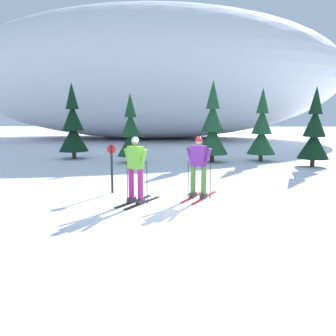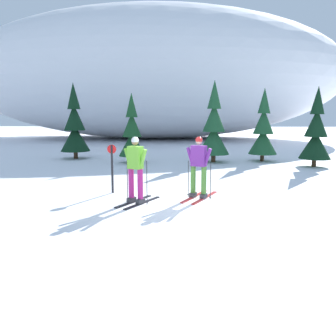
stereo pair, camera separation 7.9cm
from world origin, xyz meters
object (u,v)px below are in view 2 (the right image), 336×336
Objects in this scene: skier_purple_jacket at (199,166)px; pine_tree_far_right at (316,133)px; pine_tree_center_left at (132,134)px; skier_lime_jacket at (136,169)px; pine_tree_center at (214,128)px; trail_marker_post at (112,166)px; pine_tree_center_right at (263,131)px; pine_tree_far_left at (75,127)px.

skier_purple_jacket is 0.49× the size of pine_tree_far_right.
pine_tree_center_left is 0.94× the size of pine_tree_far_right.
pine_tree_far_right is at bearing 44.81° from skier_lime_jacket.
skier_lime_jacket is 0.45× the size of pine_tree_center.
trail_marker_post is (-2.68, 0.55, -0.10)m from skier_purple_jacket.
trail_marker_post is (-6.24, -7.83, -0.73)m from pine_tree_center_right.
pine_tree_center_right is (10.16, -0.46, -0.15)m from pine_tree_far_left.
pine_tree_center reaches higher than pine_tree_center_left.
trail_marker_post is at bearing -64.70° from pine_tree_far_left.
pine_tree_center is 2.65m from pine_tree_center_right.
skier_purple_jacket is at bearing -113.01° from pine_tree_center_right.
pine_tree_far_left is at bearing 126.73° from skier_purple_jacket.
pine_tree_center_left is (-3.17, 7.36, 0.51)m from skier_purple_jacket.
skier_lime_jacket is 8.21m from pine_tree_center_left.
skier_lime_jacket is 10.39m from pine_tree_far_right.
pine_tree_center_right is (6.73, 1.02, 0.12)m from pine_tree_center_left.
skier_purple_jacket is 8.03m from pine_tree_center_left.
pine_tree_far_left reaches higher than pine_tree_center_left.
pine_tree_far_right is at bearing -10.39° from pine_tree_far_left.
pine_tree_center is 8.20m from trail_marker_post.
pine_tree_center is at bearing 63.49° from trail_marker_post.
pine_tree_far_left reaches higher than pine_tree_far_right.
skier_purple_jacket is at bearing -53.27° from pine_tree_far_left.
pine_tree_center is 1.09× the size of pine_tree_center_right.
pine_tree_center is at bearing 72.45° from skier_lime_jacket.
trail_marker_post is at bearing -85.86° from pine_tree_center_left.
skier_lime_jacket is at bearing -157.92° from skier_purple_jacket.
skier_purple_jacket is 2.74m from trail_marker_post.
pine_tree_center is at bearing -7.49° from pine_tree_far_left.
skier_purple_jacket is at bearing -66.68° from pine_tree_center_left.
pine_tree_center is at bearing 165.02° from pine_tree_far_right.
pine_tree_center is 4.82m from pine_tree_far_right.
pine_tree_center_right is at bearing 66.99° from skier_purple_jacket.
pine_tree_center is at bearing -168.39° from pine_tree_center_right.
pine_tree_far_left is 3.74m from pine_tree_center_left.
trail_marker_post is at bearing -143.88° from pine_tree_far_right.
skier_lime_jacket is 0.49× the size of pine_tree_far_right.
pine_tree_far_right reaches higher than pine_tree_center_left.
pine_tree_center_right is (2.60, 0.53, -0.15)m from pine_tree_center.
trail_marker_post is (3.92, -8.29, -0.88)m from pine_tree_far_left.
skier_lime_jacket is 1.57m from trail_marker_post.
pine_tree_far_left is 7.62m from pine_tree_center.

